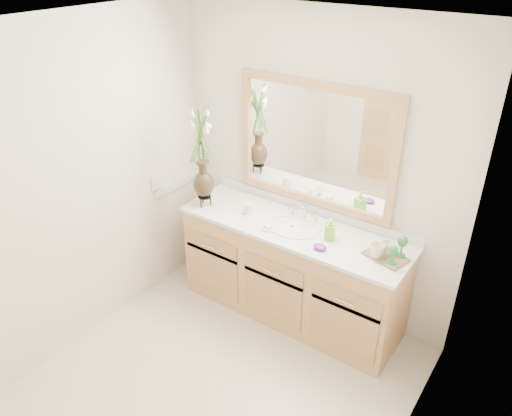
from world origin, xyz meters
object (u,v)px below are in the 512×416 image
Objects in this scene: tray at (386,257)px; soap_bottle at (330,229)px; tumbler at (248,208)px; flower_vase at (201,143)px.

soap_bottle is at bearing -164.86° from tray.
tumbler is 0.32× the size of tray.
flower_vase is at bearing -165.64° from tumbler.
soap_bottle is 0.44m from tray.
tumbler is at bearing 161.78° from soap_bottle.
flower_vase is 5.32× the size of soap_bottle.
soap_bottle reaches higher than tray.
soap_bottle is (1.08, 0.13, -0.47)m from flower_vase.
soap_bottle is 0.54× the size of tray.
flower_vase reaches higher than tray.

